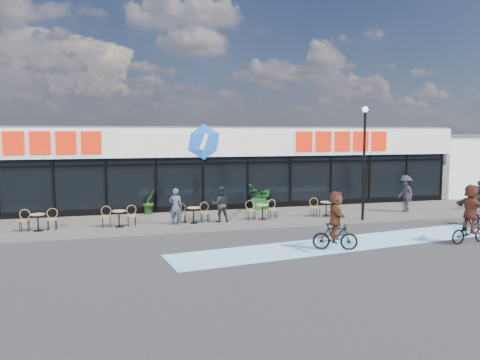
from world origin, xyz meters
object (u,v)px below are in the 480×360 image
object	(u,v)px
lamp_post	(364,154)
potted_plant_left	(149,202)
potted_plant_mid	(259,197)
patron_left	(176,206)
pedestrian_a	(405,194)
cyclist_a	(470,216)
pedestrian_b	(480,194)
patron_right	(220,204)
potted_plant_right	(265,199)

from	to	relation	value
lamp_post	potted_plant_left	bearing A→B (deg)	155.89
potted_plant_mid	patron_left	xyz separation A→B (m)	(-4.91, -2.99, 0.15)
pedestrian_a	cyclist_a	distance (m)	6.65
pedestrian_a	lamp_post	bearing A→B (deg)	-62.11
potted_plant_left	cyclist_a	bearing A→B (deg)	-39.01
pedestrian_b	pedestrian_a	bearing A→B (deg)	86.27
patron_left	pedestrian_b	world-z (taller)	patron_left
cyclist_a	patron_right	bearing A→B (deg)	143.42
patron_right	pedestrian_b	bearing A→B (deg)	-178.88
potted_plant_mid	cyclist_a	xyz separation A→B (m)	(5.69, -9.20, 0.27)
potted_plant_right	pedestrian_a	bearing A→B (deg)	-22.44
potted_plant_left	cyclist_a	size ratio (longest dim) A/B	0.53
lamp_post	pedestrian_a	bearing A→B (deg)	23.75
lamp_post	patron_right	distance (m)	7.23
potted_plant_right	lamp_post	bearing A→B (deg)	-50.80
potted_plant_right	pedestrian_b	world-z (taller)	pedestrian_b
cyclist_a	potted_plant_right	bearing A→B (deg)	119.67
potted_plant_mid	cyclist_a	size ratio (longest dim) A/B	0.59
potted_plant_left	pedestrian_a	world-z (taller)	pedestrian_a
potted_plant_right	patron_right	world-z (taller)	patron_right
pedestrian_b	lamp_post	bearing A→B (deg)	97.05
pedestrian_a	cyclist_a	size ratio (longest dim) A/B	0.84
lamp_post	pedestrian_b	size ratio (longest dim) A/B	3.49
potted_plant_right	patron_left	world-z (taller)	patron_left
potted_plant_left	potted_plant_right	bearing A→B (deg)	-0.65
pedestrian_b	cyclist_a	distance (m)	8.94
patron_left	patron_right	distance (m)	2.10
lamp_post	patron_right	bearing A→B (deg)	168.91
lamp_post	potted_plant_left	distance (m)	11.02
pedestrian_a	pedestrian_b	bearing A→B (deg)	93.25
pedestrian_b	potted_plant_left	bearing A→B (deg)	77.67
pedestrian_b	cyclist_a	world-z (taller)	cyclist_a
potted_plant_left	potted_plant_right	xyz separation A→B (m)	(6.27, -0.07, -0.10)
potted_plant_left	pedestrian_b	xyz separation A→B (m)	(17.81, -2.97, 0.16)
lamp_post	potted_plant_mid	distance (m)	6.27
potted_plant_mid	patron_right	bearing A→B (deg)	-134.06
potted_plant_mid	potted_plant_right	xyz separation A→B (m)	(0.40, 0.09, -0.16)
patron_right	patron_left	bearing A→B (deg)	3.26
lamp_post	cyclist_a	distance (m)	5.75
patron_left	cyclist_a	bearing A→B (deg)	170.94
potted_plant_left	patron_left	distance (m)	3.30
potted_plant_mid	pedestrian_b	bearing A→B (deg)	-13.25
potted_plant_mid	potted_plant_right	size ratio (longest dim) A/B	1.31
patron_left	potted_plant_right	bearing A→B (deg)	-128.54
potted_plant_mid	cyclist_a	distance (m)	10.82
potted_plant_mid	pedestrian_a	bearing A→B (deg)	-20.68
patron_left	pedestrian_a	xyz separation A→B (m)	(12.16, 0.25, 0.14)
potted_plant_left	cyclist_a	world-z (taller)	cyclist_a
potted_plant_right	pedestrian_a	xyz separation A→B (m)	(6.86, -2.83, 0.45)
patron_left	patron_right	xyz separation A→B (m)	(2.10, 0.09, 0.01)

